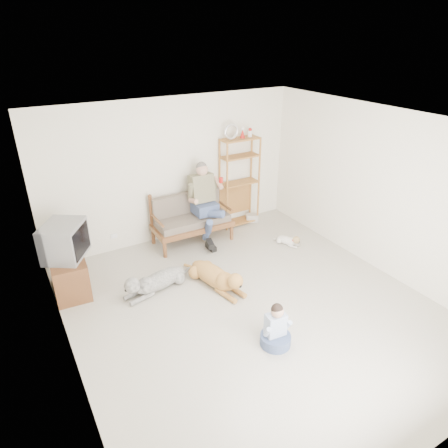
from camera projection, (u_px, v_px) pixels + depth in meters
floor at (252, 308)px, 5.95m from camera, size 5.50×5.50×0.00m
ceiling at (259, 126)px, 4.76m from camera, size 5.50×5.50×0.00m
wall_back at (173, 171)px, 7.49m from camera, size 5.00×0.00×5.00m
wall_front at (447, 359)px, 3.22m from camera, size 5.00×0.00×5.00m
wall_left at (60, 280)px, 4.22m from camera, size 0.00×5.50×5.50m
wall_right at (383, 193)px, 6.48m from camera, size 0.00×5.50×5.50m
loveseat at (191, 217)px, 7.66m from camera, size 1.51×0.72×0.95m
man at (207, 209)px, 7.48m from camera, size 0.59×0.84×1.36m
etagere at (239, 182)px, 8.12m from camera, size 0.82×0.36×2.14m
book_stack at (252, 218)px, 8.60m from camera, size 0.30×0.27×0.16m
tv_stand at (69, 274)px, 6.22m from camera, size 0.56×0.93×0.60m
crt_tv at (64, 241)px, 6.00m from camera, size 0.80×0.84×0.55m
wall_outlet at (114, 236)px, 7.37m from camera, size 0.12×0.02×0.08m
golden_retriever at (217, 277)px, 6.38m from camera, size 0.54×1.39×0.43m
shaggy_dog at (154, 282)px, 6.28m from camera, size 1.31×0.52×0.40m
terrier at (289, 240)px, 7.65m from camera, size 0.31×0.56×0.22m
child at (276, 330)px, 5.17m from camera, size 0.41×0.41×0.64m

